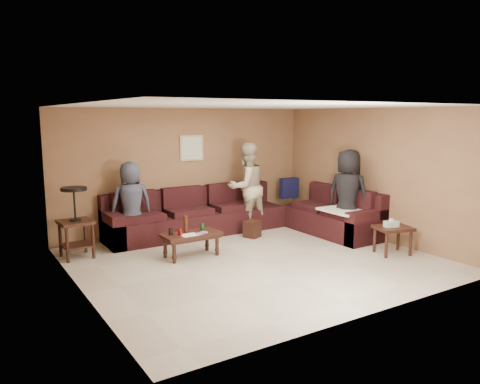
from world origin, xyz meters
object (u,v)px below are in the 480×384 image
(end_table_left, at_px, (76,221))
(person_middle, at_px, (247,187))
(coffee_table, at_px, (191,236))
(person_right, at_px, (348,194))
(person_left, at_px, (131,203))
(sectional_sofa, at_px, (246,218))
(waste_bin, at_px, (252,229))
(side_table_right, at_px, (393,230))

(end_table_left, relative_size, person_middle, 0.66)
(coffee_table, xyz_separation_m, person_right, (3.09, -0.52, 0.52))
(person_left, distance_m, person_middle, 2.40)
(sectional_sofa, height_order, person_middle, person_middle)
(person_middle, relative_size, person_right, 1.05)
(waste_bin, bearing_deg, side_table_right, -57.47)
(sectional_sofa, relative_size, side_table_right, 6.69)
(end_table_left, bearing_deg, person_right, -17.40)
(coffee_table, height_order, side_table_right, coffee_table)
(end_table_left, height_order, person_left, person_left)
(coffee_table, distance_m, waste_bin, 1.67)
(coffee_table, bearing_deg, person_right, -9.53)
(coffee_table, bearing_deg, person_middle, 30.74)
(coffee_table, height_order, waste_bin, coffee_table)
(waste_bin, relative_size, person_right, 0.19)
(end_table_left, height_order, side_table_right, end_table_left)
(sectional_sofa, distance_m, waste_bin, 0.30)
(end_table_left, xyz_separation_m, person_left, (1.06, 0.29, 0.15))
(sectional_sofa, distance_m, person_left, 2.28)
(coffee_table, relative_size, end_table_left, 0.83)
(person_left, height_order, person_right, person_right)
(person_middle, bearing_deg, person_left, -7.71)
(side_table_right, xyz_separation_m, person_left, (-3.58, 2.95, 0.36))
(end_table_left, xyz_separation_m, person_right, (4.73, -1.48, 0.24))
(coffee_table, height_order, person_middle, person_middle)
(side_table_right, bearing_deg, person_right, 85.49)
(side_table_right, xyz_separation_m, person_right, (0.09, 1.18, 0.45))
(waste_bin, distance_m, person_right, 1.96)
(coffee_table, relative_size, waste_bin, 3.00)
(waste_bin, bearing_deg, person_right, -34.57)
(end_table_left, distance_m, person_right, 4.96)
(sectional_sofa, distance_m, end_table_left, 3.27)
(side_table_right, bearing_deg, waste_bin, 122.53)
(sectional_sofa, bearing_deg, waste_bin, -95.21)
(coffee_table, xyz_separation_m, side_table_right, (2.99, -1.70, 0.07))
(person_left, relative_size, person_middle, 0.85)
(person_middle, bearing_deg, coffee_table, 27.35)
(sectional_sofa, height_order, end_table_left, end_table_left)
(person_left, bearing_deg, sectional_sofa, 173.40)
(waste_bin, relative_size, person_left, 0.21)
(end_table_left, relative_size, waste_bin, 3.64)
(side_table_right, distance_m, person_right, 1.26)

